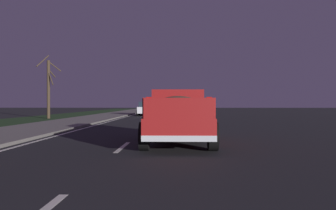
{
  "coord_description": "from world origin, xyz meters",
  "views": [
    {
      "loc": [
        -0.04,
        -1.71,
        1.38
      ],
      "look_at": [
        11.03,
        -1.41,
        1.32
      ],
      "focal_mm": 34.49,
      "sensor_mm": 36.0,
      "label": 1
    }
  ],
  "objects_px": {
    "pickup_truck": "(178,115)",
    "bare_tree_far": "(49,87)",
    "sedan_black": "(178,108)",
    "sedan_white": "(147,109)"
  },
  "relations": [
    {
      "from": "sedan_black",
      "to": "sedan_white",
      "type": "distance_m",
      "value": 3.94
    },
    {
      "from": "pickup_truck",
      "to": "sedan_black",
      "type": "xyz_separation_m",
      "value": [
        26.84,
        -0.09,
        -0.2
      ]
    },
    {
      "from": "bare_tree_far",
      "to": "pickup_truck",
      "type": "bearing_deg",
      "value": -146.59
    },
    {
      "from": "sedan_black",
      "to": "pickup_truck",
      "type": "bearing_deg",
      "value": 179.81
    },
    {
      "from": "pickup_truck",
      "to": "bare_tree_far",
      "type": "relative_size",
      "value": 0.94
    },
    {
      "from": "pickup_truck",
      "to": "bare_tree_far",
      "type": "distance_m",
      "value": 21.26
    },
    {
      "from": "sedan_white",
      "to": "bare_tree_far",
      "type": "relative_size",
      "value": 0.77
    },
    {
      "from": "sedan_black",
      "to": "bare_tree_far",
      "type": "bearing_deg",
      "value": 127.94
    },
    {
      "from": "pickup_truck",
      "to": "sedan_white",
      "type": "height_order",
      "value": "pickup_truck"
    },
    {
      "from": "sedan_white",
      "to": "bare_tree_far",
      "type": "height_order",
      "value": "bare_tree_far"
    }
  ]
}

